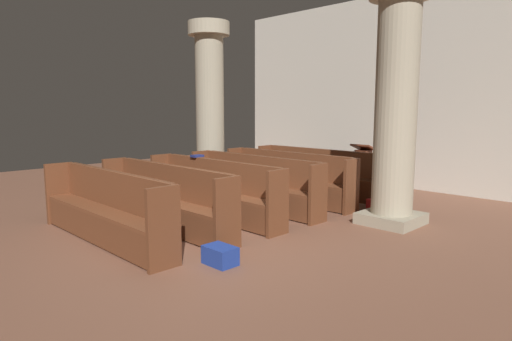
{
  "coord_description": "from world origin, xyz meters",
  "views": [
    {
      "loc": [
        4.73,
        -3.65,
        1.85
      ],
      "look_at": [
        -0.79,
        1.85,
        0.75
      ],
      "focal_mm": 30.69,
      "sensor_mm": 36.0,
      "label": 1
    }
  ],
  "objects_px": {
    "pew_row_5": "(105,205)",
    "lectern": "(363,172)",
    "pew_row_2": "(253,181)",
    "kneeler_box_red": "(380,205)",
    "pew_row_0": "(317,171)",
    "pew_row_1": "(287,176)",
    "hymn_book": "(197,156)",
    "pillar_aisle_side": "(396,101)",
    "pew_row_3": "(213,188)",
    "kneeler_box_blue": "(220,255)",
    "pillar_far_side": "(210,103)",
    "pew_row_4": "(164,196)"
  },
  "relations": [
    {
      "from": "pew_row_3",
      "to": "kneeler_box_blue",
      "type": "bearing_deg",
      "value": -37.23
    },
    {
      "from": "pew_row_4",
      "to": "lectern",
      "type": "xyz_separation_m",
      "value": [
        0.58,
        4.79,
        -0.06
      ]
    },
    {
      "from": "pew_row_2",
      "to": "kneeler_box_red",
      "type": "distance_m",
      "value": 2.37
    },
    {
      "from": "pew_row_1",
      "to": "pew_row_5",
      "type": "relative_size",
      "value": 1.0
    },
    {
      "from": "pew_row_0",
      "to": "pillar_aisle_side",
      "type": "relative_size",
      "value": 0.82
    },
    {
      "from": "pew_row_1",
      "to": "pillar_aisle_side",
      "type": "xyz_separation_m",
      "value": [
        2.37,
        -0.16,
        1.46
      ]
    },
    {
      "from": "pew_row_1",
      "to": "hymn_book",
      "type": "bearing_deg",
      "value": -110.45
    },
    {
      "from": "pillar_aisle_side",
      "to": "kneeler_box_blue",
      "type": "height_order",
      "value": "pillar_aisle_side"
    },
    {
      "from": "pew_row_1",
      "to": "pew_row_2",
      "type": "xyz_separation_m",
      "value": [
        0.0,
        -0.97,
        0.0
      ]
    },
    {
      "from": "pew_row_2",
      "to": "pillar_aisle_side",
      "type": "height_order",
      "value": "pillar_aisle_side"
    },
    {
      "from": "pew_row_0",
      "to": "pew_row_1",
      "type": "distance_m",
      "value": 0.97
    },
    {
      "from": "pew_row_1",
      "to": "lectern",
      "type": "bearing_deg",
      "value": 72.79
    },
    {
      "from": "pew_row_3",
      "to": "hymn_book",
      "type": "bearing_deg",
      "value": 164.55
    },
    {
      "from": "pew_row_0",
      "to": "lectern",
      "type": "xyz_separation_m",
      "value": [
        0.58,
        0.91,
        -0.06
      ]
    },
    {
      "from": "pew_row_5",
      "to": "pillar_far_side",
      "type": "height_order",
      "value": "pillar_far_side"
    },
    {
      "from": "pillar_far_side",
      "to": "kneeler_box_red",
      "type": "bearing_deg",
      "value": 8.47
    },
    {
      "from": "pew_row_3",
      "to": "kneeler_box_blue",
      "type": "distance_m",
      "value": 2.36
    },
    {
      "from": "pew_row_2",
      "to": "kneeler_box_red",
      "type": "relative_size",
      "value": 7.46
    },
    {
      "from": "kneeler_box_red",
      "to": "pillar_aisle_side",
      "type": "bearing_deg",
      "value": -49.77
    },
    {
      "from": "lectern",
      "to": "kneeler_box_blue",
      "type": "xyz_separation_m",
      "value": [
        1.27,
        -5.22,
        -0.34
      ]
    },
    {
      "from": "kneeler_box_blue",
      "to": "pew_row_5",
      "type": "bearing_deg",
      "value": -163.79
    },
    {
      "from": "pew_row_5",
      "to": "lectern",
      "type": "height_order",
      "value": "lectern"
    },
    {
      "from": "pillar_aisle_side",
      "to": "pew_row_0",
      "type": "bearing_deg",
      "value": 154.51
    },
    {
      "from": "pillar_aisle_side",
      "to": "lectern",
      "type": "height_order",
      "value": "pillar_aisle_side"
    },
    {
      "from": "pew_row_1",
      "to": "pew_row_3",
      "type": "distance_m",
      "value": 1.94
    },
    {
      "from": "pew_row_0",
      "to": "kneeler_box_red",
      "type": "height_order",
      "value": "pew_row_0"
    },
    {
      "from": "pew_row_4",
      "to": "pillar_far_side",
      "type": "height_order",
      "value": "pillar_far_side"
    },
    {
      "from": "pew_row_3",
      "to": "pillar_far_side",
      "type": "height_order",
      "value": "pillar_far_side"
    },
    {
      "from": "lectern",
      "to": "hymn_book",
      "type": "xyz_separation_m",
      "value": [
        -1.24,
        -3.64,
        0.55
      ]
    },
    {
      "from": "pew_row_4",
      "to": "lectern",
      "type": "height_order",
      "value": "lectern"
    },
    {
      "from": "pew_row_3",
      "to": "pew_row_5",
      "type": "xyz_separation_m",
      "value": [
        0.0,
        -1.94,
        0.0
      ]
    },
    {
      "from": "pew_row_1",
      "to": "pillar_far_side",
      "type": "height_order",
      "value": "pillar_far_side"
    },
    {
      "from": "pew_row_1",
      "to": "pillar_aisle_side",
      "type": "height_order",
      "value": "pillar_aisle_side"
    },
    {
      "from": "pew_row_1",
      "to": "kneeler_box_blue",
      "type": "relative_size",
      "value": 7.81
    },
    {
      "from": "pew_row_0",
      "to": "hymn_book",
      "type": "xyz_separation_m",
      "value": [
        -0.66,
        -2.73,
        0.48
      ]
    },
    {
      "from": "pew_row_0",
      "to": "pillar_aisle_side",
      "type": "distance_m",
      "value": 3.0
    },
    {
      "from": "pillar_aisle_side",
      "to": "hymn_book",
      "type": "bearing_deg",
      "value": -152.1
    },
    {
      "from": "pillar_far_side",
      "to": "kneeler_box_red",
      "type": "distance_m",
      "value": 4.57
    },
    {
      "from": "pew_row_0",
      "to": "pillar_aisle_side",
      "type": "bearing_deg",
      "value": -25.49
    },
    {
      "from": "pillar_far_side",
      "to": "pew_row_3",
      "type": "bearing_deg",
      "value": -38.41
    },
    {
      "from": "pew_row_0",
      "to": "pew_row_2",
      "type": "distance_m",
      "value": 1.94
    },
    {
      "from": "pew_row_5",
      "to": "hymn_book",
      "type": "bearing_deg",
      "value": 107.18
    },
    {
      "from": "kneeler_box_red",
      "to": "pew_row_1",
      "type": "bearing_deg",
      "value": -164.17
    },
    {
      "from": "pew_row_5",
      "to": "lectern",
      "type": "bearing_deg",
      "value": 84.24
    },
    {
      "from": "pew_row_3",
      "to": "pillar_far_side",
      "type": "relative_size",
      "value": 0.82
    },
    {
      "from": "pew_row_5",
      "to": "kneeler_box_red",
      "type": "bearing_deg",
      "value": 67.7
    },
    {
      "from": "pew_row_2",
      "to": "pillar_far_side",
      "type": "distance_m",
      "value": 2.87
    },
    {
      "from": "pew_row_0",
      "to": "pew_row_5",
      "type": "bearing_deg",
      "value": -90.0
    },
    {
      "from": "pew_row_5",
      "to": "kneeler_box_red",
      "type": "height_order",
      "value": "pew_row_5"
    },
    {
      "from": "pew_row_3",
      "to": "pillar_aisle_side",
      "type": "distance_m",
      "value": 3.3
    }
  ]
}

